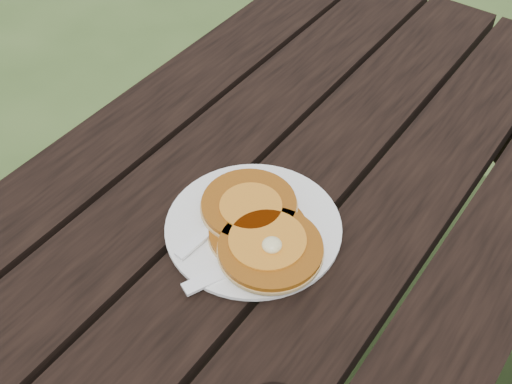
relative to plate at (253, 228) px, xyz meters
The scene contains 4 objects.
plate is the anchor object (origin of this frame).
pancake_stack 0.03m from the plate, 28.91° to the right, with size 0.21×0.19×0.04m.
knife 0.07m from the plate, 64.55° to the right, with size 0.02×0.18×0.01m, color white.
fork 0.07m from the plate, 126.52° to the right, with size 0.03×0.16×0.01m, color white, non-canonical shape.
Camera 1 is at (0.36, -0.35, 1.45)m, focal length 45.00 mm.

